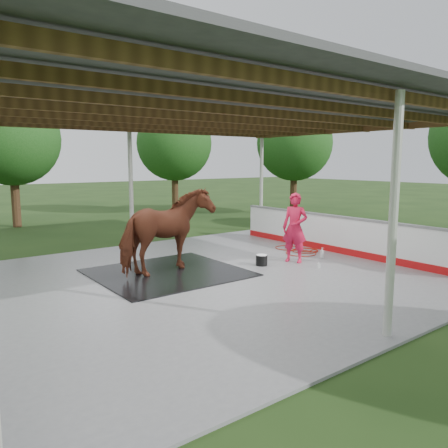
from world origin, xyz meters
TOP-DOWN VIEW (x-y plane):
  - ground at (0.00, 0.00)m, footprint 100.00×100.00m
  - concrete_slab at (0.00, 0.00)m, footprint 12.00×10.00m
  - pavilion_structure at (0.00, -0.00)m, footprint 12.60×10.60m
  - dasher_board at (4.60, 0.00)m, footprint 0.16×8.00m
  - tree_belt at (0.30, 0.90)m, footprint 28.00×28.00m
  - rubber_mat at (-0.83, 0.92)m, footprint 3.52×3.30m
  - horse at (-0.83, 0.92)m, footprint 2.66×1.62m
  - handler at (2.62, -0.13)m, footprint 0.72×0.84m
  - wash_bucket at (1.60, 0.11)m, footprint 0.32×0.32m
  - soap_bottle_a at (3.57, -0.32)m, footprint 0.16×0.16m
  - soap_bottle_b at (2.61, -1.03)m, footprint 0.10×0.10m
  - hose_coil at (3.84, 0.79)m, footprint 2.09×1.70m

SIDE VIEW (x-z plane):
  - ground at x=0.00m, z-range 0.00..0.00m
  - concrete_slab at x=0.00m, z-range 0.00..0.05m
  - hose_coil at x=3.84m, z-range 0.05..0.07m
  - rubber_mat at x=-0.83m, z-range 0.05..0.08m
  - soap_bottle_b at x=2.61m, z-range 0.05..0.21m
  - wash_bucket at x=1.60m, z-range 0.05..0.35m
  - soap_bottle_a at x=3.57m, z-range 0.05..0.37m
  - dasher_board at x=4.60m, z-range 0.02..1.17m
  - handler at x=2.62m, z-range 0.05..1.98m
  - horse at x=-0.83m, z-range 0.08..2.17m
  - tree_belt at x=0.30m, z-range 0.89..6.69m
  - pavilion_structure at x=0.00m, z-range 1.94..5.99m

